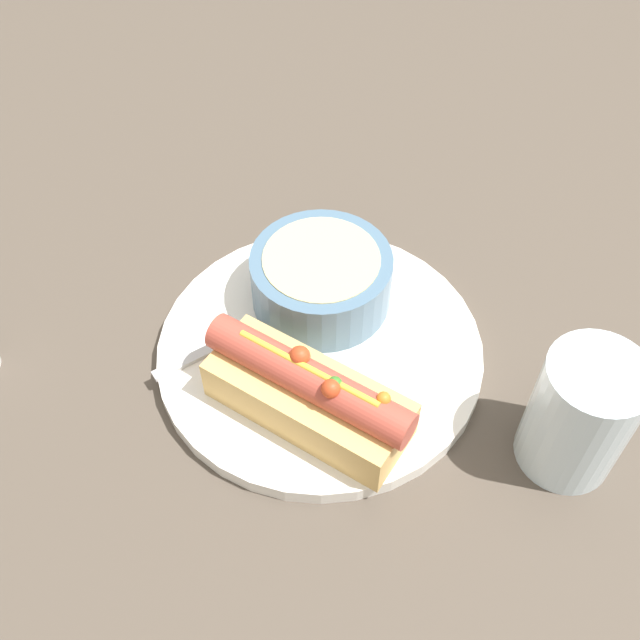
{
  "coord_description": "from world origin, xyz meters",
  "views": [
    {
      "loc": [
        0.14,
        -0.34,
        0.5
      ],
      "look_at": [
        0.0,
        0.0,
        0.05
      ],
      "focal_mm": 42.0,
      "sensor_mm": 36.0,
      "label": 1
    }
  ],
  "objects": [
    {
      "name": "spoon",
      "position": [
        -0.04,
        0.02,
        0.02
      ],
      "size": [
        0.11,
        0.15,
        0.01
      ],
      "rotation": [
        0.0,
        0.0,
        0.96
      ],
      "color": "#B7B7BC",
      "rests_on": "dinner_plate"
    },
    {
      "name": "soup_bowl",
      "position": [
        -0.02,
        0.05,
        0.04
      ],
      "size": [
        0.12,
        0.12,
        0.05
      ],
      "color": "slate",
      "rests_on": "dinner_plate"
    },
    {
      "name": "drinking_glass",
      "position": [
        0.2,
        -0.02,
        0.05
      ],
      "size": [
        0.07,
        0.07,
        0.1
      ],
      "color": "silver",
      "rests_on": "ground_plane"
    },
    {
      "name": "ground_plane",
      "position": [
        0.0,
        0.0,
        0.0
      ],
      "size": [
        4.0,
        4.0,
        0.0
      ],
      "primitive_type": "plane",
      "color": "#4C4238"
    },
    {
      "name": "hot_dog",
      "position": [
        0.02,
        -0.06,
        0.04
      ],
      "size": [
        0.17,
        0.09,
        0.07
      ],
      "rotation": [
        0.0,
        0.0,
        -0.18
      ],
      "color": "#DBAD60",
      "rests_on": "dinner_plate"
    },
    {
      "name": "dinner_plate",
      "position": [
        0.0,
        0.0,
        0.01
      ],
      "size": [
        0.26,
        0.26,
        0.01
      ],
      "color": "white",
      "rests_on": "ground_plane"
    }
  ]
}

